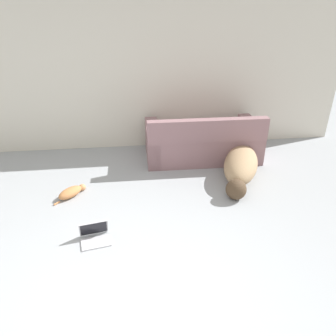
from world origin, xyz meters
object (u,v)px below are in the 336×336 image
at_px(laptop_open, 95,234).
at_px(dog, 240,166).
at_px(couch, 202,142).
at_px(cat, 71,192).

bearing_deg(laptop_open, dog, 18.85).
height_order(couch, cat, couch).
relative_size(couch, dog, 1.20).
relative_size(cat, laptop_open, 1.16).
xyz_separation_m(dog, cat, (-2.43, -0.22, -0.14)).
relative_size(dog, cat, 3.69).
bearing_deg(laptop_open, cat, 101.47).
xyz_separation_m(couch, cat, (-2.01, -0.99, -0.21)).
bearing_deg(couch, laptop_open, 50.40).
bearing_deg(dog, cat, -61.88).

